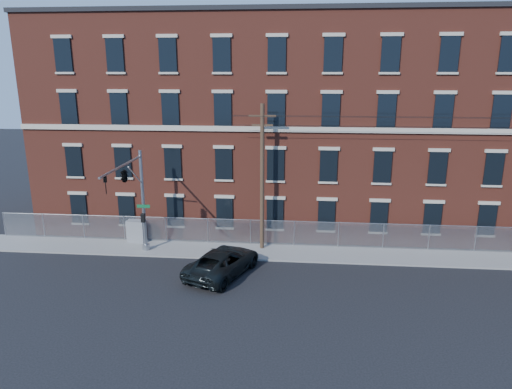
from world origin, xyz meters
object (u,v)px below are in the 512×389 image
Objects in this scene: traffic_signal_mast at (129,184)px; utility_cabinet at (136,231)px; utility_pole_near at (262,175)px; pickup_truck at (223,262)px.

utility_cabinet is (-1.19, 3.81, -4.47)m from traffic_signal_mast.
utility_pole_near is at bearing 23.14° from traffic_signal_mast.
utility_pole_near is 6.24× the size of utility_cabinet.
utility_pole_near is at bearing 2.56° from utility_cabinet.
utility_pole_near reaches higher than pickup_truck.
traffic_signal_mast is at bearing 13.12° from pickup_truck.
traffic_signal_mast is at bearing -67.64° from utility_cabinet.
pickup_truck is 8.55m from utility_cabinet.
utility_cabinet reaches higher than pickup_truck.
pickup_truck is 3.65× the size of utility_cabinet.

